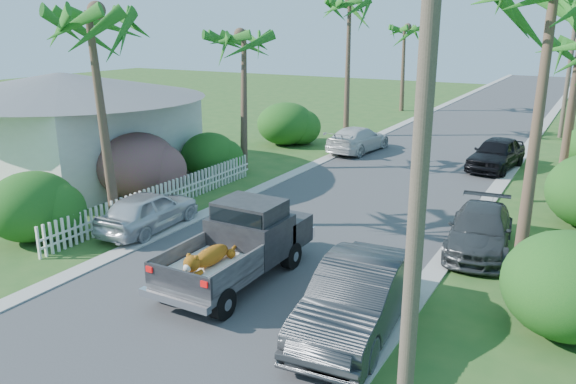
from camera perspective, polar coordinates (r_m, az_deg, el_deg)
The scene contains 24 objects.
ground at distance 13.98m, azimuth -8.48°, elevation -11.54°, with size 120.00×120.00×0.00m, color #28531F.
road at distance 36.08m, azimuth 16.63°, elevation 5.38°, with size 8.00×100.00×0.02m, color #38383A.
curb_left at distance 37.24m, azimuth 10.17°, elevation 6.17°, with size 0.60×100.00×0.06m, color #A5A39E.
curb_right at distance 35.40m, azimuth 23.42°, elevation 4.54°, with size 0.60×100.00×0.06m, color #A5A39E.
pickup_truck at distance 15.12m, azimuth -4.44°, elevation -4.97°, with size 1.98×5.12×2.06m.
parked_car_rn at distance 12.62m, azimuth 7.03°, elevation -10.65°, with size 1.69×4.85×1.60m, color #2A2C2F.
parked_car_rm at distance 17.86m, azimuth 18.92°, elevation -3.73°, with size 1.77×4.36×1.27m, color #333639.
parked_car_rf at distance 28.27m, azimuth 20.41°, elevation 3.65°, with size 1.77×4.41×1.50m, color black.
parked_car_ln at distance 19.14m, azimuth -13.99°, elevation -1.86°, with size 1.57×3.91×1.33m, color silver.
parked_car_lf at distance 30.58m, azimuth 7.13°, elevation 5.31°, with size 1.88×4.63×1.34m, color silver.
palm_l_a at distance 18.83m, azimuth -19.25°, elevation 16.84°, with size 4.40×4.40×8.20m.
palm_l_b at distance 26.08m, azimuth -4.65°, elevation 15.59°, with size 4.40×4.40×7.40m.
palm_l_c at distance 34.52m, azimuth 6.29°, elevation 18.69°, with size 4.40×4.40×9.20m.
palm_l_d at distance 45.90m, azimuth 11.84°, elevation 16.04°, with size 4.40×4.40×7.70m.
shrub_l_a at distance 19.37m, azimuth -24.58°, elevation -1.33°, with size 2.60×2.86×2.20m, color #144816.
shrub_l_b at distance 22.67m, azimuth -14.99°, elevation 2.58°, with size 3.00×3.30×2.60m, color #A1175B.
shrub_l_c at distance 25.41m, azimuth -8.03°, elevation 3.75°, with size 2.40×2.64×2.00m, color #144816.
shrub_l_d at distance 32.25m, azimuth -0.23°, elevation 6.97°, with size 3.20×3.52×2.40m, color #144816.
shrub_r_a at distance 13.73m, azimuth 26.56°, elevation -8.44°, with size 2.80×3.08×2.30m, color #144816.
picket_fence at distance 21.32m, azimuth -12.29°, elevation -0.33°, with size 0.10×11.00×1.00m, color white.
house_left at distance 26.96m, azimuth -21.65°, elevation 5.92°, with size 9.00×8.00×4.60m.
utility_pole_a at distance 8.16m, azimuth 13.26°, elevation 2.37°, with size 1.60×0.26×9.00m.
utility_pole_b at distance 22.81m, azimuth 24.33°, elevation 10.20°, with size 1.60×0.26×9.00m.
utility_pole_c at distance 37.74m, azimuth 26.76°, elevation 11.84°, with size 1.60×0.26×9.00m.
Camera 1 is at (7.76, -9.63, 6.53)m, focal length 35.00 mm.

